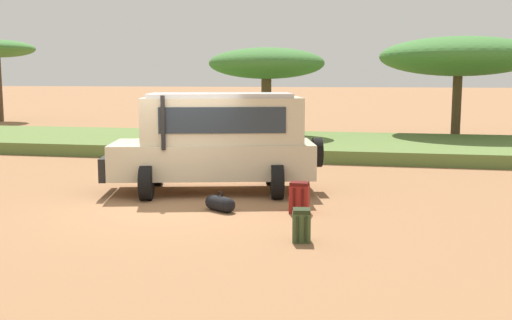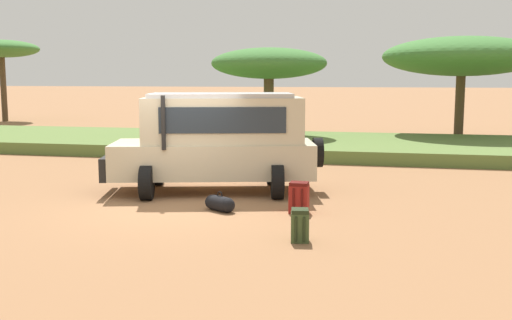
# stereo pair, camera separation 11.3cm
# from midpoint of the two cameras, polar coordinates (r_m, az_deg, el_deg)

# --- Properties ---
(ground_plane) EXTENTS (320.00, 320.00, 0.00)m
(ground_plane) POSITION_cam_midpoint_polar(r_m,az_deg,el_deg) (13.27, -8.20, -4.48)
(ground_plane) COLOR #936642
(grass_bank) EXTENTS (120.00, 7.00, 0.44)m
(grass_bank) POSITION_cam_midpoint_polar(r_m,az_deg,el_deg) (23.48, 0.85, 1.52)
(grass_bank) COLOR #5B7538
(grass_bank) RESTS_ON ground_plane
(safari_vehicle) EXTENTS (5.47, 3.48, 2.44)m
(safari_vehicle) POSITION_cam_midpoint_polar(r_m,az_deg,el_deg) (14.77, -3.94, 1.93)
(safari_vehicle) COLOR beige
(safari_vehicle) RESTS_ON ground_plane
(backpack_beside_front_wheel) EXTENTS (0.35, 0.43, 0.58)m
(backpack_beside_front_wheel) POSITION_cam_midpoint_polar(r_m,az_deg,el_deg) (10.44, 4.03, -6.24)
(backpack_beside_front_wheel) COLOR #42562D
(backpack_beside_front_wheel) RESTS_ON ground_plane
(backpack_cluster_center) EXTENTS (0.40, 0.43, 0.66)m
(backpack_cluster_center) POSITION_cam_midpoint_polar(r_m,az_deg,el_deg) (12.58, 3.90, -3.61)
(backpack_cluster_center) COLOR maroon
(backpack_cluster_center) RESTS_ON ground_plane
(duffel_bag_low_black_case) EXTENTS (0.72, 0.57, 0.43)m
(duffel_bag_low_black_case) POSITION_cam_midpoint_polar(r_m,az_deg,el_deg) (12.77, -3.70, -4.16)
(duffel_bag_low_black_case) COLOR black
(duffel_bag_low_black_case) RESTS_ON ground_plane
(acacia_tree_centre_back) EXTENTS (4.74, 4.13, 4.02)m
(acacia_tree_centre_back) POSITION_cam_midpoint_polar(r_m,az_deg,el_deg) (24.68, 0.87, 9.11)
(acacia_tree_centre_back) COLOR brown
(acacia_tree_centre_back) RESTS_ON ground_plane
(acacia_tree_right_mid) EXTENTS (6.61, 6.41, 4.52)m
(acacia_tree_right_mid) POSITION_cam_midpoint_polar(r_m,az_deg,el_deg) (27.01, 18.63, 9.30)
(acacia_tree_right_mid) COLOR brown
(acacia_tree_right_mid) RESTS_ON ground_plane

